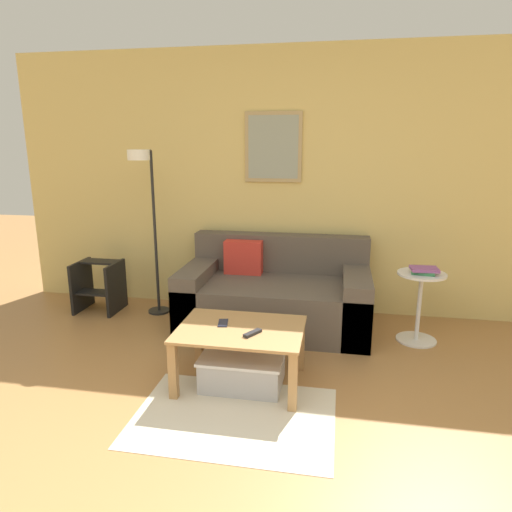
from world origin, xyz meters
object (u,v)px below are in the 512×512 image
floor_lamp (146,201)px  cell_phone (223,323)px  couch (275,296)px  storage_bin (243,369)px  side_table (420,300)px  step_stool (99,285)px  coffee_table (241,338)px  book_stack (424,270)px  remote_control (253,333)px

floor_lamp → cell_phone: bearing=-45.8°
couch → storage_bin: (-0.07, -1.14, -0.17)m
side_table → step_stool: (-3.06, 0.19, -0.10)m
coffee_table → book_stack: 1.68m
couch → floor_lamp: 1.48m
couch → remote_control: (0.02, -1.21, 0.14)m
side_table → book_stack: bearing=-70.0°
couch → storage_bin: couch is taller
remote_control → cell_phone: (-0.24, 0.15, -0.01)m
coffee_table → step_stool: step_stool is taller
couch → remote_control: bearing=-89.2°
storage_bin → side_table: 1.68m
coffee_table → step_stool: 2.08m
storage_bin → side_table: side_table is taller
floor_lamp → side_table: bearing=-2.1°
coffee_table → cell_phone: bearing=157.9°
book_stack → step_stool: 3.10m
floor_lamp → remote_control: floor_lamp is taller
side_table → remote_control: 1.63m
remote_control → step_stool: (-1.83, 1.25, -0.16)m
cell_phone → step_stool: step_stool is taller
couch → step_stool: size_ratio=3.35×
floor_lamp → cell_phone: 1.58m
side_table → cell_phone: (-1.48, -0.91, 0.05)m
floor_lamp → book_stack: (2.46, -0.11, -0.51)m
storage_bin → floor_lamp: size_ratio=0.36×
coffee_table → cell_phone: cell_phone is taller
side_table → remote_control: size_ratio=4.06×
couch → storage_bin: bearing=-93.4°
book_stack → side_table: bearing=110.0°
step_stool → remote_control: bearing=-34.5°
side_table → book_stack: book_stack is taller
storage_bin → book_stack: 1.73m
coffee_table → floor_lamp: 1.74m
cell_phone → remote_control: bearing=-42.0°
side_table → book_stack: size_ratio=2.69×
step_stool → floor_lamp: bearing=-9.1°
storage_bin → book_stack: size_ratio=2.54×
book_stack → storage_bin: bearing=-143.7°
remote_control → step_stool: step_stool is taller
storage_bin → cell_phone: 0.35m
remote_control → step_stool: 2.22m
floor_lamp → side_table: size_ratio=2.64×
side_table → step_stool: 3.07m
floor_lamp → step_stool: size_ratio=3.18×
storage_bin → side_table: (1.32, 1.00, 0.25)m
couch → cell_phone: bearing=-102.1°
coffee_table → book_stack: size_ratio=3.85×
couch → step_stool: couch is taller
couch → coffee_table: (-0.09, -1.11, 0.06)m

